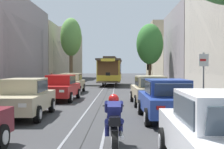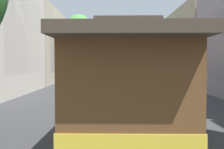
{
  "view_description": "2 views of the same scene",
  "coord_description": "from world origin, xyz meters",
  "px_view_note": "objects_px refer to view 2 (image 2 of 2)",
  "views": [
    {
      "loc": [
        0.97,
        -4.26,
        2.02
      ],
      "look_at": [
        0.29,
        26.95,
        1.34
      ],
      "focal_mm": 48.78,
      "sensor_mm": 36.0,
      "label": 1
    },
    {
      "loc": [
        0.38,
        39.39,
        2.37
      ],
      "look_at": [
        0.35,
        7.76,
        1.15
      ],
      "focal_mm": 46.28,
      "sensor_mm": 36.0,
      "label": 2
    }
  ],
  "objects_px": {
    "street_tree_kerb_right_near": "(78,33)",
    "motorcycle_with_rider": "(108,77)",
    "parked_car_red_mid_left": "(147,82)",
    "parked_car_beige_mid_right": "(87,80)",
    "parked_car_beige_fourth_left": "(161,87)",
    "street_sign_post": "(76,70)",
    "parked_car_white_near_right": "(93,75)",
    "parked_car_maroon_near_left": "(136,75)",
    "street_tree_kerb_left_near": "(152,40)",
    "cable_car_trolley": "(125,88)",
    "parked_car_blue_second_right": "(90,78)",
    "parked_car_beige_second_left": "(142,78)"
  },
  "relations": [
    {
      "from": "parked_car_beige_fourth_left",
      "to": "parked_car_blue_second_right",
      "type": "height_order",
      "value": "same"
    },
    {
      "from": "street_tree_kerb_left_near",
      "to": "motorcycle_with_rider",
      "type": "bearing_deg",
      "value": 4.63
    },
    {
      "from": "street_tree_kerb_right_near",
      "to": "motorcycle_with_rider",
      "type": "bearing_deg",
      "value": -154.04
    },
    {
      "from": "parked_car_beige_mid_right",
      "to": "parked_car_maroon_near_left",
      "type": "bearing_deg",
      "value": -117.32
    },
    {
      "from": "street_tree_kerb_right_near",
      "to": "parked_car_red_mid_left",
      "type": "bearing_deg",
      "value": 126.02
    },
    {
      "from": "parked_car_white_near_right",
      "to": "street_sign_post",
      "type": "xyz_separation_m",
      "value": [
        1.39,
        6.24,
        0.84
      ]
    },
    {
      "from": "motorcycle_with_rider",
      "to": "street_sign_post",
      "type": "height_order",
      "value": "street_sign_post"
    },
    {
      "from": "parked_car_beige_mid_right",
      "to": "street_tree_kerb_left_near",
      "type": "bearing_deg",
      "value": -127.21
    },
    {
      "from": "street_tree_kerb_left_near",
      "to": "cable_car_trolley",
      "type": "distance_m",
      "value": 28.93
    },
    {
      "from": "parked_car_beige_fourth_left",
      "to": "parked_car_white_near_right",
      "type": "xyz_separation_m",
      "value": [
        5.78,
        -18.93,
        0.0
      ]
    },
    {
      "from": "parked_car_beige_fourth_left",
      "to": "street_tree_kerb_right_near",
      "type": "xyz_separation_m",
      "value": [
        7.24,
        -15.41,
        5.2
      ]
    },
    {
      "from": "parked_car_blue_second_right",
      "to": "cable_car_trolley",
      "type": "height_order",
      "value": "cable_car_trolley"
    },
    {
      "from": "parked_car_beige_mid_right",
      "to": "street_tree_kerb_left_near",
      "type": "relative_size",
      "value": 0.61
    },
    {
      "from": "parked_car_maroon_near_left",
      "to": "parked_car_beige_second_left",
      "type": "xyz_separation_m",
      "value": [
        -0.1,
        6.31,
        0.0
      ]
    },
    {
      "from": "parked_car_beige_mid_right",
      "to": "parked_car_red_mid_left",
      "type": "bearing_deg",
      "value": 159.55
    },
    {
      "from": "parked_car_red_mid_left",
      "to": "street_sign_post",
      "type": "relative_size",
      "value": 1.68
    },
    {
      "from": "parked_car_beige_second_left",
      "to": "parked_car_beige_fourth_left",
      "type": "height_order",
      "value": "same"
    },
    {
      "from": "parked_car_blue_second_right",
      "to": "cable_car_trolley",
      "type": "xyz_separation_m",
      "value": [
        -2.83,
        23.5,
        0.86
      ]
    },
    {
      "from": "parked_car_blue_second_right",
      "to": "street_sign_post",
      "type": "height_order",
      "value": "street_sign_post"
    },
    {
      "from": "cable_car_trolley",
      "to": "parked_car_beige_fourth_left",
      "type": "bearing_deg",
      "value": -105.08
    },
    {
      "from": "parked_car_beige_second_left",
      "to": "parked_car_beige_mid_right",
      "type": "bearing_deg",
      "value": 37.97
    },
    {
      "from": "parked_car_white_near_right",
      "to": "motorcycle_with_rider",
      "type": "relative_size",
      "value": 2.2
    },
    {
      "from": "parked_car_blue_second_right",
      "to": "street_tree_kerb_left_near",
      "type": "xyz_separation_m",
      "value": [
        -7.54,
        -4.8,
        4.53
      ]
    },
    {
      "from": "motorcycle_with_rider",
      "to": "cable_car_trolley",
      "type": "bearing_deg",
      "value": 91.76
    },
    {
      "from": "cable_car_trolley",
      "to": "street_sign_post",
      "type": "distance_m",
      "value": 23.81
    },
    {
      "from": "parked_car_beige_fourth_left",
      "to": "parked_car_beige_mid_right",
      "type": "relative_size",
      "value": 0.99
    },
    {
      "from": "parked_car_beige_second_left",
      "to": "parked_car_red_mid_left",
      "type": "relative_size",
      "value": 1.0
    },
    {
      "from": "street_tree_kerb_left_near",
      "to": "cable_car_trolley",
      "type": "height_order",
      "value": "street_tree_kerb_left_near"
    },
    {
      "from": "street_tree_kerb_right_near",
      "to": "cable_car_trolley",
      "type": "relative_size",
      "value": 0.89
    },
    {
      "from": "parked_car_beige_mid_right",
      "to": "street_tree_kerb_right_near",
      "type": "height_order",
      "value": "street_tree_kerb_right_near"
    },
    {
      "from": "parked_car_maroon_near_left",
      "to": "street_tree_kerb_left_near",
      "type": "bearing_deg",
      "value": 154.04
    },
    {
      "from": "parked_car_red_mid_left",
      "to": "parked_car_beige_mid_right",
      "type": "xyz_separation_m",
      "value": [
        5.34,
        -1.99,
        0.0
      ]
    },
    {
      "from": "parked_car_red_mid_left",
      "to": "street_tree_kerb_left_near",
      "type": "xyz_separation_m",
      "value": [
        -2.08,
        -11.76,
        4.53
      ]
    },
    {
      "from": "parked_car_beige_fourth_left",
      "to": "street_tree_kerb_right_near",
      "type": "bearing_deg",
      "value": -64.84
    },
    {
      "from": "parked_car_maroon_near_left",
      "to": "parked_car_red_mid_left",
      "type": "bearing_deg",
      "value": 89.16
    },
    {
      "from": "parked_car_beige_second_left",
      "to": "parked_car_maroon_near_left",
      "type": "bearing_deg",
      "value": -89.14
    },
    {
      "from": "parked_car_red_mid_left",
      "to": "parked_car_maroon_near_left",
      "type": "bearing_deg",
      "value": -90.84
    },
    {
      "from": "parked_car_white_near_right",
      "to": "parked_car_blue_second_right",
      "type": "xyz_separation_m",
      "value": [
        -0.06,
        6.17,
        0.0
      ]
    },
    {
      "from": "street_sign_post",
      "to": "parked_car_beige_fourth_left",
      "type": "bearing_deg",
      "value": 119.46
    },
    {
      "from": "street_sign_post",
      "to": "cable_car_trolley",
      "type": "bearing_deg",
      "value": 100.35
    },
    {
      "from": "parked_car_white_near_right",
      "to": "motorcycle_with_rider",
      "type": "height_order",
      "value": "parked_car_white_near_right"
    },
    {
      "from": "parked_car_beige_second_left",
      "to": "street_sign_post",
      "type": "bearing_deg",
      "value": -4.04
    },
    {
      "from": "street_sign_post",
      "to": "parked_car_blue_second_right",
      "type": "bearing_deg",
      "value": -177.0
    },
    {
      "from": "parked_car_red_mid_left",
      "to": "motorcycle_with_rider",
      "type": "distance_m",
      "value": 11.83
    },
    {
      "from": "parked_car_beige_mid_right",
      "to": "motorcycle_with_rider",
      "type": "relative_size",
      "value": 2.22
    },
    {
      "from": "parked_car_blue_second_right",
      "to": "parked_car_red_mid_left",
      "type": "bearing_deg",
      "value": 128.12
    },
    {
      "from": "parked_car_white_near_right",
      "to": "street_tree_kerb_right_near",
      "type": "relative_size",
      "value": 0.53
    },
    {
      "from": "parked_car_maroon_near_left",
      "to": "parked_car_beige_mid_right",
      "type": "xyz_separation_m",
      "value": [
        5.52,
        10.69,
        0.0
      ]
    },
    {
      "from": "parked_car_beige_second_left",
      "to": "street_sign_post",
      "type": "height_order",
      "value": "street_sign_post"
    },
    {
      "from": "parked_car_red_mid_left",
      "to": "parked_car_beige_mid_right",
      "type": "height_order",
      "value": "same"
    }
  ]
}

